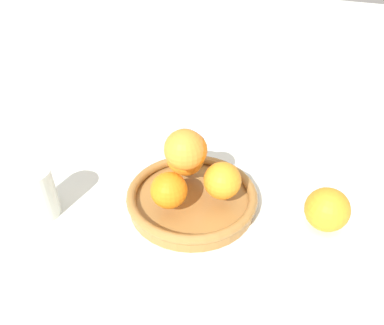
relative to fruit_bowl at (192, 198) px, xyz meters
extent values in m
plane|color=silver|center=(0.00, 0.00, -0.02)|extent=(4.00, 4.00, 0.00)
cylinder|color=#A57238|center=(0.00, 0.00, -0.01)|extent=(0.25, 0.25, 0.02)
torus|color=#A57238|center=(0.00, 0.00, 0.01)|extent=(0.26, 0.26, 0.02)
sphere|color=orange|center=(-0.06, -0.01, 0.05)|extent=(0.07, 0.07, 0.07)
sphere|color=orange|center=(0.04, -0.05, 0.06)|extent=(0.08, 0.08, 0.08)
sphere|color=orange|center=(0.02, 0.05, 0.05)|extent=(0.07, 0.07, 0.07)
sphere|color=orange|center=(0.01, 0.00, 0.11)|extent=(0.07, 0.07, 0.07)
sphere|color=orange|center=(0.01, 0.01, 0.12)|extent=(0.08, 0.08, 0.08)
sphere|color=orange|center=(-0.25, -0.05, 0.02)|extent=(0.08, 0.08, 0.08)
cylinder|color=silver|center=(0.26, 0.14, 0.03)|extent=(0.07, 0.07, 0.10)
cube|color=silver|center=(0.09, -0.31, -0.02)|extent=(0.21, 0.21, 0.01)
camera|label=1|loc=(-0.23, 0.52, 0.50)|focal=35.00mm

